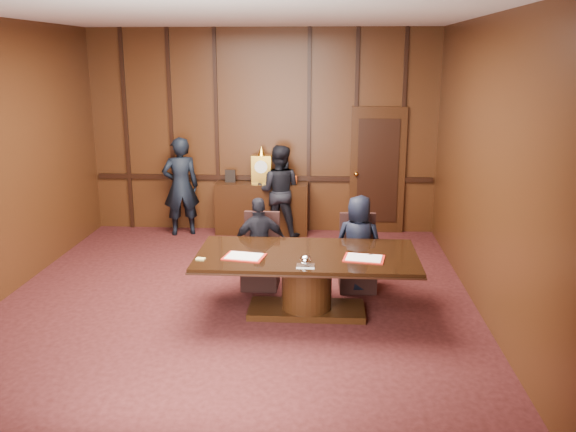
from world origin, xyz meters
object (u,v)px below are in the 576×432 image
Objects in this scene: sideboard at (262,206)px; witness_right at (279,191)px; signatory_right at (358,244)px; conference_table at (307,273)px; witness_left at (181,186)px; signatory_left at (260,244)px.

witness_right reaches higher than sideboard.
sideboard is 1.24× the size of signatory_right.
conference_table is at bearing 63.57° from signatory_right.
witness_right is (1.69, 0.00, -0.06)m from witness_left.
sideboard is 1.29× the size of signatory_left.
signatory_left is 0.73× the size of witness_left.
sideboard is at bearing -19.86° from witness_right.
signatory_left is 2.97m from witness_left.
witness_right is (0.31, -0.16, 0.31)m from sideboard.
signatory_left is 0.78× the size of witness_right.
witness_right reaches higher than signatory_right.
signatory_left is 2.47m from witness_right.
signatory_left reaches higher than conference_table.
signatory_right is at bearing 119.96° from witness_left.
conference_table is (0.90, -3.43, 0.02)m from sideboard.
signatory_left is (0.25, -2.63, 0.14)m from sideboard.
signatory_left is at bearing -84.59° from sideboard.
sideboard is 2.64m from signatory_left.
signatory_right reaches higher than signatory_left.
witness_left is at bearing -27.40° from signatory_right.
signatory_right is 0.81× the size of witness_right.
signatory_left is at bearing 12.66° from signatory_right.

